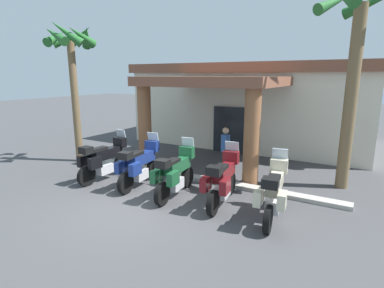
% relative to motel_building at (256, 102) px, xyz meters
% --- Properties ---
extents(ground_plane, '(80.00, 80.00, 0.00)m').
position_rel_motel_building_xyz_m(ground_plane, '(0.00, -10.23, -2.07)').
color(ground_plane, '#424244').
extents(motel_building, '(11.72, 11.03, 4.05)m').
position_rel_motel_building_xyz_m(motel_building, '(0.00, 0.00, 0.00)').
color(motel_building, silver).
rests_on(motel_building, ground_plane).
extents(motorcycle_black, '(0.71, 2.21, 1.61)m').
position_rel_motel_building_xyz_m(motorcycle_black, '(-2.31, -8.90, -1.37)').
color(motorcycle_black, black).
rests_on(motorcycle_black, ground_plane).
extents(motorcycle_blue, '(0.74, 2.21, 1.61)m').
position_rel_motel_building_xyz_m(motorcycle_blue, '(-0.87, -8.79, -1.37)').
color(motorcycle_blue, black).
rests_on(motorcycle_blue, ground_plane).
extents(motorcycle_green, '(0.73, 2.21, 1.61)m').
position_rel_motel_building_xyz_m(motorcycle_green, '(0.58, -8.93, -1.37)').
color(motorcycle_green, black).
rests_on(motorcycle_green, ground_plane).
extents(motorcycle_maroon, '(0.76, 2.21, 1.61)m').
position_rel_motel_building_xyz_m(motorcycle_maroon, '(2.03, -8.80, -1.37)').
color(motorcycle_maroon, black).
rests_on(motorcycle_maroon, ground_plane).
extents(motorcycle_cream, '(0.78, 2.21, 1.61)m').
position_rel_motel_building_xyz_m(motorcycle_cream, '(3.48, -8.99, -1.37)').
color(motorcycle_cream, black).
rests_on(motorcycle_cream, ground_plane).
extents(pedestrian, '(0.32, 0.48, 1.70)m').
position_rel_motel_building_xyz_m(pedestrian, '(1.02, -6.32, -1.08)').
color(pedestrian, black).
rests_on(pedestrian, ground_plane).
extents(palm_tree_near_portico, '(2.44, 2.50, 6.40)m').
position_rel_motel_building_xyz_m(palm_tree_near_portico, '(4.79, -5.73, 2.39)').
color(palm_tree_near_portico, brown).
rests_on(palm_tree_near_portico, ground_plane).
extents(palm_tree_roadside, '(2.00, 1.99, 5.50)m').
position_rel_motel_building_xyz_m(palm_tree_roadside, '(-4.92, -7.71, 2.21)').
color(palm_tree_roadside, brown).
rests_on(palm_tree_roadside, ground_plane).
extents(curb_strip, '(9.24, 0.36, 0.12)m').
position_rel_motel_building_xyz_m(curb_strip, '(0.58, -7.37, -2.01)').
color(curb_strip, '#ADA89E').
rests_on(curb_strip, ground_plane).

